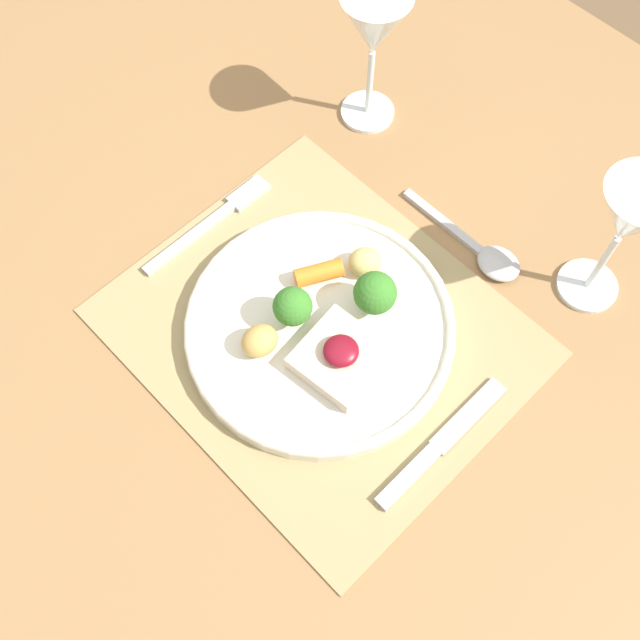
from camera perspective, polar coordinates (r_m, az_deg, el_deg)
ground_plane at (r=1.52m, az=-0.00°, el=-13.06°), size 8.00×8.00×0.00m
dining_table at (r=0.89m, az=-0.01°, el=-3.01°), size 1.47×1.23×0.74m
placemat at (r=0.82m, az=-0.01°, el=-0.92°), size 0.42×0.35×0.00m
dinner_plate at (r=0.81m, az=0.16°, el=-0.21°), size 0.29×0.29×0.07m
fork at (r=0.90m, az=-7.93°, el=7.69°), size 0.02×0.18×0.01m
knife at (r=0.77m, az=8.65°, el=-9.83°), size 0.02×0.18×0.01m
spoon at (r=0.88m, az=12.63°, el=4.85°), size 0.17×0.04×0.02m
wine_glass_near at (r=0.79m, az=22.49°, el=6.98°), size 0.08×0.08×0.18m
wine_glass_far at (r=0.90m, az=4.14°, el=21.10°), size 0.08×0.08×0.18m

